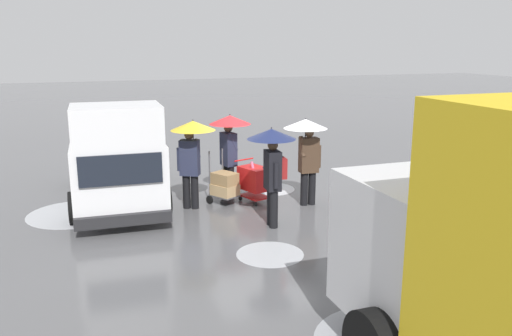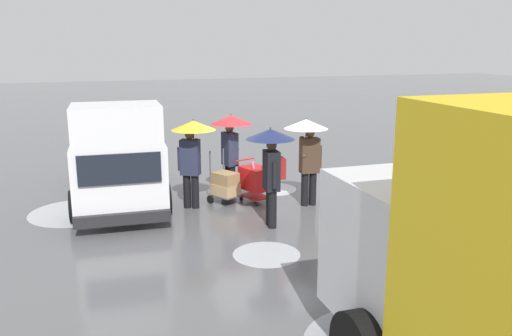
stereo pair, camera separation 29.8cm
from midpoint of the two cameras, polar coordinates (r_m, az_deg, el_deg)
name	(u,v)px [view 1 (the left image)]	position (r m, az deg, el deg)	size (l,w,h in m)	color
ground_plane	(258,200)	(13.27, -0.38, -3.49)	(90.00, 90.00, 0.00)	#5B5B5E
slush_patch_near_cluster	(270,189)	(14.25, 0.89, -2.28)	(1.35, 1.35, 0.01)	silver
slush_patch_mid_street	(75,214)	(12.96, -19.69, -4.70)	(2.13, 2.13, 0.01)	#ADAFB5
slush_patch_far_side	(270,254)	(9.98, 0.66, -9.31)	(1.27, 1.27, 0.01)	#ADAFB5
cargo_van_parked_right	(116,156)	(13.28, -15.59, 1.28)	(2.36, 5.42, 2.60)	white
shopping_cart_vendor	(254,180)	(12.98, -0.84, -1.26)	(0.79, 0.95, 1.04)	red
hand_dolly_boxes	(225,185)	(12.86, -4.10, -1.85)	(0.78, 0.86, 1.32)	#515156
pedestrian_pink_side	(192,143)	(12.34, -7.69, 2.68)	(1.04, 1.04, 2.15)	black
pedestrian_black_side	(307,141)	(12.55, 4.87, 2.93)	(1.04, 1.04, 2.15)	black
pedestrian_white_side	(272,154)	(11.06, 1.02, 1.48)	(1.04, 1.04, 2.15)	black
pedestrian_far_side	(229,136)	(13.21, -3.55, 3.48)	(1.04, 1.04, 2.15)	black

